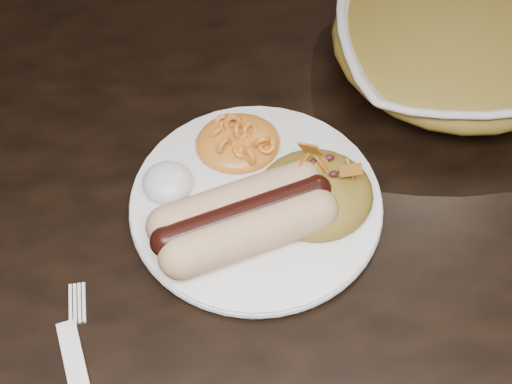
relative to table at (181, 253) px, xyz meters
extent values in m
cube|color=black|center=(0.00, 0.00, 0.07)|extent=(1.60, 0.90, 0.04)
cylinder|color=white|center=(0.07, -0.02, 0.10)|extent=(0.27, 0.27, 0.01)
cylinder|color=#ECB085|center=(0.06, -0.07, 0.12)|extent=(0.12, 0.06, 0.04)
cylinder|color=#ECB085|center=(0.06, -0.03, 0.12)|extent=(0.12, 0.06, 0.04)
cylinder|color=#360E0A|center=(0.06, -0.05, 0.13)|extent=(0.13, 0.06, 0.03)
ellipsoid|color=#F2A03C|center=(0.07, 0.04, 0.12)|extent=(0.08, 0.08, 0.03)
ellipsoid|color=white|center=(0.00, 0.00, 0.12)|extent=(0.05, 0.05, 0.03)
ellipsoid|color=#B7421D|center=(0.12, -0.03, 0.12)|extent=(0.10, 0.10, 0.04)
cube|color=silver|center=(-0.08, -0.16, 0.09)|extent=(0.05, 0.15, 0.00)
imported|color=silver|center=(0.29, 0.12, 0.12)|extent=(0.26, 0.26, 0.06)
ellipsoid|color=#B7421D|center=(0.29, 0.12, 0.14)|extent=(0.32, 0.32, 0.06)
camera|label=1|loc=(0.01, -0.37, 0.61)|focal=50.00mm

